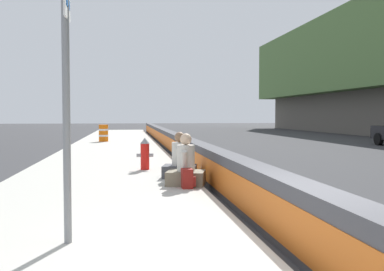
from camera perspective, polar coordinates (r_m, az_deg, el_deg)
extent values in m
plane|color=#353538|center=(5.24, 15.60, -15.77)|extent=(160.00, 160.00, 0.00)
cube|color=#B5B2A8|center=(4.84, -15.83, -16.48)|extent=(80.00, 4.40, 0.14)
cube|color=#47474C|center=(5.12, 15.66, -11.26)|extent=(76.00, 0.44, 0.85)
cube|color=orange|center=(5.04, 13.26, -11.94)|extent=(74.48, 0.01, 0.54)
cylinder|color=gray|center=(5.34, -16.01, 5.70)|extent=(0.09, 0.09, 3.60)
cube|color=white|center=(5.49, -15.93, 16.19)|extent=(0.44, 0.02, 0.36)
cube|color=#1956AD|center=(5.48, -15.78, 16.20)|extent=(0.30, 0.01, 0.10)
cylinder|color=red|center=(12.18, -6.12, -2.73)|extent=(0.24, 0.24, 0.72)
cone|color=gray|center=(12.14, -6.13, -0.66)|extent=(0.26, 0.26, 0.16)
cylinder|color=gray|center=(12.18, -5.32, -2.56)|extent=(0.10, 0.12, 0.10)
cylinder|color=gray|center=(12.17, -6.92, -2.57)|extent=(0.10, 0.12, 0.10)
cube|color=#706651|center=(9.52, -0.80, -5.52)|extent=(0.87, 0.95, 0.30)
cylinder|color=beige|center=(9.47, -0.80, -2.94)|extent=(0.38, 0.38, 0.56)
sphere|color=beige|center=(9.44, -0.81, -0.48)|extent=(0.25, 0.25, 0.25)
cylinder|color=beige|center=(9.68, -0.63, -3.15)|extent=(0.31, 0.21, 0.50)
cylinder|color=beige|center=(9.27, -0.99, -3.41)|extent=(0.31, 0.21, 0.50)
cube|color=#424247|center=(10.63, -1.61, -4.67)|extent=(0.83, 0.92, 0.29)
cylinder|color=beige|center=(10.58, -1.62, -2.38)|extent=(0.38, 0.38, 0.56)
sphere|color=#8E6647|center=(10.55, -1.62, -0.22)|extent=(0.25, 0.25, 0.25)
cylinder|color=beige|center=(10.79, -1.49, -2.58)|extent=(0.31, 0.19, 0.49)
cylinder|color=beige|center=(10.38, -1.75, -2.79)|extent=(0.31, 0.19, 0.49)
cube|color=maroon|center=(9.10, -0.66, -5.58)|extent=(0.32, 0.22, 0.40)
cube|color=maroon|center=(9.12, 0.22, -5.94)|extent=(0.22, 0.06, 0.20)
cylinder|color=orange|center=(25.24, -11.40, 0.31)|extent=(0.52, 0.52, 0.95)
cylinder|color=white|center=(25.23, -11.40, 0.74)|extent=(0.54, 0.54, 0.10)
cylinder|color=white|center=(25.25, -11.40, -0.02)|extent=(0.54, 0.54, 0.10)
cylinder|color=black|center=(25.78, 23.03, -0.44)|extent=(0.67, 0.24, 0.66)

